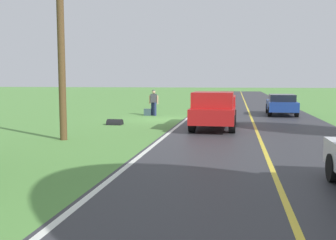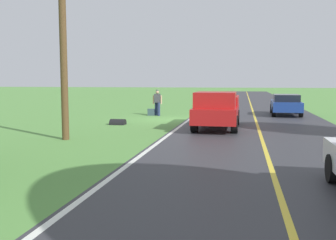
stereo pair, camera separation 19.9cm
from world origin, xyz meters
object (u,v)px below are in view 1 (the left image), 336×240
sedan_near_oncoming (282,104)px  utility_pole_roadside (61,39)px  suitcase_carried (147,112)px  hitchhiker_walking (154,101)px  pickup_truck_passing (214,109)px

sedan_near_oncoming → utility_pole_roadside: 16.57m
suitcase_carried → utility_pole_roadside: size_ratio=0.06×
hitchhiker_walking → pickup_truck_passing: 7.73m
utility_pole_roadside → hitchhiker_walking: bearing=-97.0°
suitcase_carried → utility_pole_roadside: utility_pole_roadside is taller
hitchhiker_walking → utility_pole_roadside: (1.35, 10.98, 2.97)m
hitchhiker_walking → suitcase_carried: size_ratio=3.80×
hitchhiker_walking → utility_pole_roadside: utility_pole_roadside is taller
hitchhiker_walking → sedan_near_oncoming: size_ratio=0.39×
suitcase_carried → sedan_near_oncoming: size_ratio=0.10×
suitcase_carried → hitchhiker_walking: bearing=100.9°
pickup_truck_passing → sedan_near_oncoming: bearing=-116.2°
sedan_near_oncoming → utility_pole_roadside: size_ratio=0.56×
hitchhiker_walking → sedan_near_oncoming: hitchhiker_walking is taller
hitchhiker_walking → suitcase_carried: bearing=13.4°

